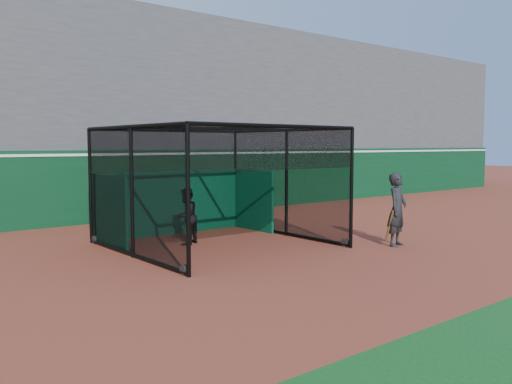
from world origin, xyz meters
TOP-DOWN VIEW (x-y plane):
  - ground at (0.00, 0.00)m, footprint 120.00×120.00m
  - outfield_wall at (0.00, 8.50)m, footprint 50.00×0.50m
  - grandstand at (0.00, 12.27)m, footprint 50.00×7.85m
  - batting_cage at (-0.09, 2.37)m, footprint 5.04×5.09m
  - batter at (-0.68, 3.00)m, footprint 0.94×0.88m
  - on_deck_player at (3.55, -0.72)m, footprint 0.81×0.65m

SIDE VIEW (x-z plane):
  - ground at x=0.00m, z-range 0.00..0.00m
  - batter at x=-0.68m, z-range 0.00..1.54m
  - on_deck_player at x=3.55m, z-range 0.00..1.94m
  - outfield_wall at x=0.00m, z-range 0.04..2.54m
  - batting_cage at x=-0.09m, z-range 0.00..3.11m
  - grandstand at x=0.00m, z-range 0.00..8.95m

